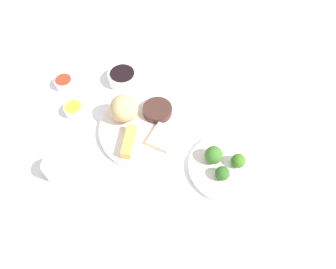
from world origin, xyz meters
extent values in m
cube|color=white|center=(0.00, 0.00, 0.01)|extent=(2.20, 2.20, 0.02)
cylinder|color=white|center=(0.01, -0.01, 0.03)|extent=(0.25, 0.25, 0.02)
sphere|color=tan|center=(0.07, -0.04, 0.08)|extent=(0.08, 0.08, 0.08)
cube|color=gold|center=(0.04, 0.05, 0.05)|extent=(0.03, 0.10, 0.03)
cube|color=beige|center=(-0.05, 0.02, 0.04)|extent=(0.08, 0.09, 0.02)
cylinder|color=#3F2520|center=(-0.02, -0.07, 0.05)|extent=(0.08, 0.08, 0.02)
cylinder|color=white|center=(-0.23, 0.07, 0.03)|extent=(0.20, 0.20, 0.01)
sphere|color=#3C7120|center=(-0.25, 0.06, 0.05)|extent=(0.04, 0.04, 0.04)
sphere|color=#396E26|center=(-0.19, 0.06, 0.06)|extent=(0.05, 0.05, 0.05)
sphere|color=#2E5D20|center=(-0.22, 0.10, 0.05)|extent=(0.04, 0.04, 0.04)
cylinder|color=white|center=(0.12, -0.18, 0.04)|extent=(0.09, 0.09, 0.03)
cylinder|color=black|center=(0.12, -0.18, 0.06)|extent=(0.07, 0.07, 0.00)
cylinder|color=white|center=(0.29, -0.13, 0.03)|extent=(0.06, 0.06, 0.03)
cylinder|color=red|center=(0.29, -0.13, 0.05)|extent=(0.05, 0.05, 0.00)
cylinder|color=white|center=(0.22, -0.04, 0.03)|extent=(0.06, 0.06, 0.03)
cylinder|color=yellow|center=(0.22, -0.04, 0.05)|extent=(0.05, 0.05, 0.00)
cylinder|color=white|center=(0.20, 0.16, 0.05)|extent=(0.06, 0.06, 0.05)
camera|label=1|loc=(-0.15, 0.49, 0.78)|focal=35.14mm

